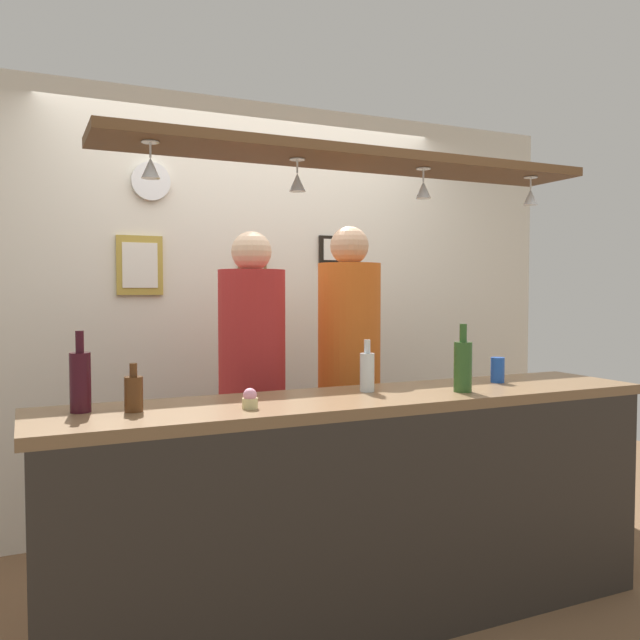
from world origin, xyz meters
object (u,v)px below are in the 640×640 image
(bottle_beer_brown_stubby, at_px, (134,393))
(picture_frame_caricature, at_px, (140,265))
(person_right_orange_shirt, at_px, (349,356))
(cupcake, at_px, (250,399))
(wall_clock, at_px, (151,181))
(bottle_wine_dark_red, at_px, (80,380))
(person_middle_red_shirt, at_px, (252,366))
(bottle_champagne_green, at_px, (463,365))
(bottle_soda_clear, at_px, (367,371))
(picture_frame_lower_pair, at_px, (344,281))
(picture_frame_upper_small, at_px, (335,250))
(picture_frame_crest, at_px, (252,268))
(drink_can, at_px, (498,370))

(bottle_beer_brown_stubby, bearing_deg, picture_frame_caricature, 79.67)
(person_right_orange_shirt, height_order, cupcake, person_right_orange_shirt)
(cupcake, height_order, wall_clock, wall_clock)
(person_right_orange_shirt, xyz_separation_m, bottle_wine_dark_red, (-1.43, -0.62, 0.03))
(person_middle_red_shirt, bearing_deg, bottle_champagne_green, -49.37)
(bottle_soda_clear, xyz_separation_m, picture_frame_lower_pair, (0.55, 1.33, 0.41))
(bottle_beer_brown_stubby, bearing_deg, picture_frame_upper_small, 42.76)
(person_right_orange_shirt, relative_size, bottle_soda_clear, 7.74)
(cupcake, distance_m, picture_frame_crest, 1.68)
(person_right_orange_shirt, height_order, bottle_soda_clear, person_right_orange_shirt)
(bottle_soda_clear, height_order, picture_frame_caricature, picture_frame_caricature)
(bottle_champagne_green, bearing_deg, person_middle_red_shirt, 130.63)
(bottle_champagne_green, distance_m, cupcake, 0.99)
(drink_can, bearing_deg, wall_clock, 136.40)
(drink_can, height_order, wall_clock, wall_clock)
(bottle_beer_brown_stubby, xyz_separation_m, picture_frame_upper_small, (1.50, 1.39, 0.64))
(picture_frame_upper_small, bearing_deg, bottle_wine_dark_red, -141.92)
(bottle_beer_brown_stubby, bearing_deg, person_middle_red_shirt, 45.00)
(bottle_beer_brown_stubby, xyz_separation_m, cupcake, (0.41, -0.12, -0.03))
(bottle_champagne_green, relative_size, picture_frame_lower_pair, 1.00)
(wall_clock, bearing_deg, picture_frame_crest, 0.58)
(person_middle_red_shirt, height_order, picture_frame_caricature, picture_frame_caricature)
(wall_clock, bearing_deg, bottle_champagne_green, -54.47)
(bottle_beer_brown_stubby, relative_size, cupcake, 2.31)
(picture_frame_caricature, relative_size, picture_frame_upper_small, 1.55)
(bottle_champagne_green, xyz_separation_m, picture_frame_crest, (-0.46, 1.51, 0.47))
(picture_frame_crest, bearing_deg, bottle_wine_dark_red, -130.21)
(drink_can, bearing_deg, bottle_wine_dark_red, 179.12)
(person_right_orange_shirt, xyz_separation_m, bottle_champagne_green, (0.14, -0.81, 0.03))
(person_right_orange_shirt, xyz_separation_m, picture_frame_crest, (-0.32, 0.69, 0.49))
(bottle_soda_clear, distance_m, wall_clock, 1.78)
(picture_frame_crest, bearing_deg, cupcake, -109.16)
(picture_frame_upper_small, distance_m, wall_clock, 1.23)
(bottle_wine_dark_red, xyz_separation_m, cupcake, (0.59, -0.19, -0.08))
(bottle_champagne_green, relative_size, cupcake, 3.85)
(person_right_orange_shirt, height_order, picture_frame_lower_pair, person_right_orange_shirt)
(cupcake, distance_m, picture_frame_caricature, 1.61)
(bottle_beer_brown_stubby, xyz_separation_m, wall_clock, (0.32, 1.38, 1.00))
(person_right_orange_shirt, xyz_separation_m, bottle_beer_brown_stubby, (-1.25, -0.69, -0.02))
(cupcake, distance_m, wall_clock, 1.82)
(cupcake, bearing_deg, picture_frame_crest, 70.84)
(bottle_wine_dark_red, relative_size, bottle_beer_brown_stubby, 1.67)
(cupcake, bearing_deg, person_right_orange_shirt, 44.01)
(person_right_orange_shirt, distance_m, bottle_wine_dark_red, 1.56)
(person_right_orange_shirt, xyz_separation_m, picture_frame_caricature, (-1.00, 0.69, 0.50))
(person_middle_red_shirt, height_order, bottle_beer_brown_stubby, person_middle_red_shirt)
(picture_frame_caricature, distance_m, picture_frame_upper_small, 1.25)
(bottle_wine_dark_red, bearing_deg, cupcake, -17.83)
(person_right_orange_shirt, bearing_deg, bottle_beer_brown_stubby, -150.99)
(bottle_soda_clear, relative_size, picture_frame_caricature, 0.68)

